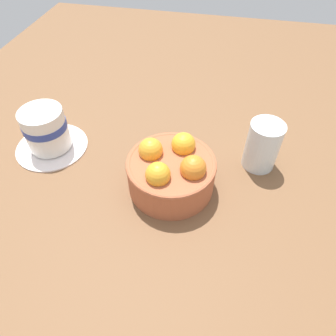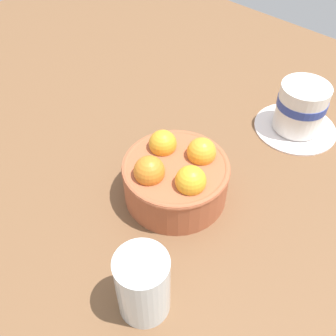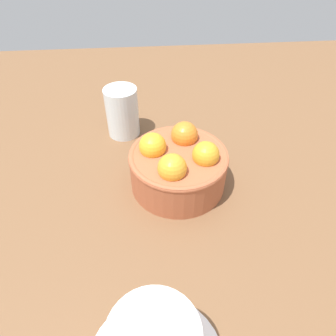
# 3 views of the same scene
# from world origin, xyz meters

# --- Properties ---
(ground_plane) EXTENTS (1.59, 1.19, 0.04)m
(ground_plane) POSITION_xyz_m (0.00, 0.00, -0.02)
(ground_plane) COLOR brown
(terracotta_bowl) EXTENTS (0.15, 0.15, 0.09)m
(terracotta_bowl) POSITION_xyz_m (0.00, -0.00, 0.04)
(terracotta_bowl) COLOR #AD5938
(terracotta_bowl) RESTS_ON ground_plane
(coffee_cup) EXTENTS (0.14, 0.14, 0.09)m
(coffee_cup) POSITION_xyz_m (0.05, 0.25, 0.04)
(coffee_cup) COLOR white
(coffee_cup) RESTS_ON ground_plane
(water_glass) EXTENTS (0.06, 0.06, 0.09)m
(water_glass) POSITION_xyz_m (0.09, -0.15, 0.05)
(water_glass) COLOR silver
(water_glass) RESTS_ON ground_plane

